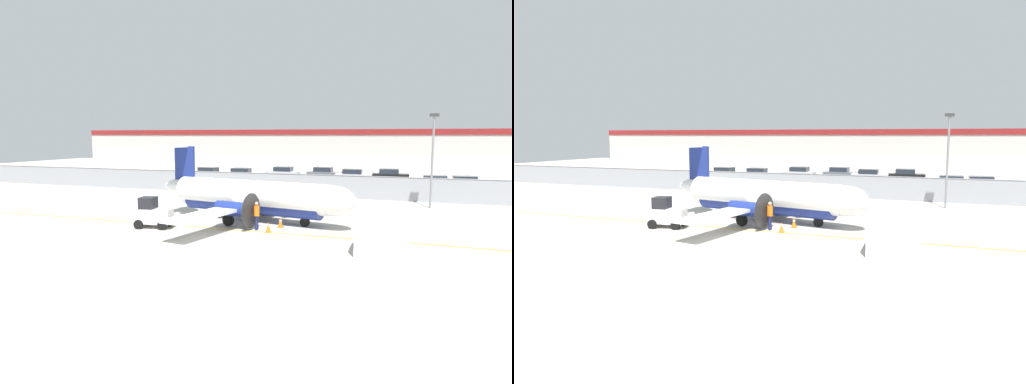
# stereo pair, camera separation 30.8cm
# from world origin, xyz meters

# --- Properties ---
(ground_plane) EXTENTS (140.00, 140.00, 0.01)m
(ground_plane) POSITION_xyz_m (0.00, 2.00, 0.00)
(ground_plane) COLOR #ADA89E
(perimeter_fence) EXTENTS (98.00, 0.10, 2.10)m
(perimeter_fence) POSITION_xyz_m (0.00, 18.00, 1.12)
(perimeter_fence) COLOR gray
(perimeter_fence) RESTS_ON ground
(parking_lot_strip) EXTENTS (98.00, 17.00, 0.12)m
(parking_lot_strip) POSITION_xyz_m (0.00, 29.50, 0.06)
(parking_lot_strip) COLOR #38383A
(parking_lot_strip) RESTS_ON ground
(background_building) EXTENTS (91.00, 8.10, 6.50)m
(background_building) POSITION_xyz_m (0.00, 47.99, 3.26)
(background_building) COLOR beige
(background_building) RESTS_ON ground
(commuter_airplane) EXTENTS (14.50, 16.01, 4.92)m
(commuter_airplane) POSITION_xyz_m (-0.44, 5.07, 1.60)
(commuter_airplane) COLOR white
(commuter_airplane) RESTS_ON ground
(baggage_tug) EXTENTS (2.48, 1.70, 1.88)m
(baggage_tug) POSITION_xyz_m (-5.52, 0.96, 0.86)
(baggage_tug) COLOR silver
(baggage_tug) RESTS_ON ground
(ground_crew_worker) EXTENTS (0.39, 0.55, 1.70)m
(ground_crew_worker) POSITION_xyz_m (0.67, 2.45, 0.95)
(ground_crew_worker) COLOR #191E4C
(ground_crew_worker) RESTS_ON ground
(cargo_container) EXTENTS (2.47, 2.09, 2.20)m
(cargo_container) POSITION_xyz_m (8.16, -0.88, 1.10)
(cargo_container) COLOR silver
(cargo_container) RESTS_ON ground
(traffic_cone_near_left) EXTENTS (0.36, 0.36, 0.64)m
(traffic_cone_near_left) POSITION_xyz_m (-3.30, 5.67, 0.31)
(traffic_cone_near_left) COLOR orange
(traffic_cone_near_left) RESTS_ON ground
(traffic_cone_near_right) EXTENTS (0.36, 0.36, 0.64)m
(traffic_cone_near_right) POSITION_xyz_m (1.55, 2.03, 0.31)
(traffic_cone_near_right) COLOR orange
(traffic_cone_near_right) RESTS_ON ground
(traffic_cone_far_left) EXTENTS (0.36, 0.36, 0.64)m
(traffic_cone_far_left) POSITION_xyz_m (1.79, 3.67, 0.31)
(traffic_cone_far_left) COLOR orange
(traffic_cone_far_left) RESTS_ON ground
(parked_car_0) EXTENTS (4.32, 2.27, 1.58)m
(parked_car_0) POSITION_xyz_m (-14.89, 28.23, 0.89)
(parked_car_0) COLOR #19662D
(parked_car_0) RESTS_ON parking_lot_strip
(parked_car_1) EXTENTS (4.31, 2.23, 1.58)m
(parked_car_1) POSITION_xyz_m (-10.81, 28.40, 0.89)
(parked_car_1) COLOR gray
(parked_car_1) RESTS_ON parking_lot_strip
(parked_car_2) EXTENTS (4.25, 2.10, 1.58)m
(parked_car_2) POSITION_xyz_m (-6.61, 32.21, 0.89)
(parked_car_2) COLOR silver
(parked_car_2) RESTS_ON parking_lot_strip
(parked_car_3) EXTENTS (4.25, 2.09, 1.58)m
(parked_car_3) POSITION_xyz_m (-1.55, 33.33, 0.89)
(parked_car_3) COLOR slate
(parked_car_3) RESTS_ON parking_lot_strip
(parked_car_4) EXTENTS (4.25, 2.10, 1.58)m
(parked_car_4) POSITION_xyz_m (2.35, 31.21, 0.89)
(parked_car_4) COLOR silver
(parked_car_4) RESTS_ON parking_lot_strip
(parked_car_5) EXTENTS (4.31, 2.23, 1.58)m
(parked_car_5) POSITION_xyz_m (6.33, 33.07, 0.89)
(parked_car_5) COLOR black
(parked_car_5) RESTS_ON parking_lot_strip
(parked_car_6) EXTENTS (4.21, 2.01, 1.58)m
(parked_car_6) POSITION_xyz_m (11.22, 25.31, 0.89)
(parked_car_6) COLOR silver
(parked_car_6) RESTS_ON parking_lot_strip
(parked_car_7) EXTENTS (4.23, 2.06, 1.58)m
(parked_car_7) POSITION_xyz_m (13.91, 25.61, 0.89)
(parked_car_7) COLOR #19662D
(parked_car_7) RESTS_ON parking_lot_strip
(apron_light_pole) EXTENTS (0.70, 0.30, 7.27)m
(apron_light_pole) POSITION_xyz_m (10.56, 14.90, 4.30)
(apron_light_pole) COLOR slate
(apron_light_pole) RESTS_ON ground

